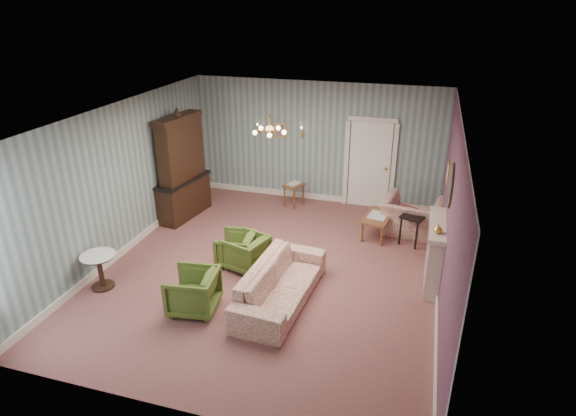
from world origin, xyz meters
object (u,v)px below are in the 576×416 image
(olive_chair_c, at_px, (236,247))
(fireplace, at_px, (434,253))
(olive_chair_b, at_px, (246,251))
(dresser, at_px, (181,165))
(wingback_chair, at_px, (413,211))
(pedestal_table, at_px, (100,271))
(olive_chair_a, at_px, (193,290))
(sofa_chintz, at_px, (280,277))
(side_table_black, at_px, (412,230))
(coffee_table, at_px, (377,226))

(olive_chair_c, distance_m, fireplace, 3.60)
(olive_chair_b, height_order, olive_chair_c, olive_chair_b)
(fireplace, bearing_deg, dresser, 166.73)
(dresser, bearing_deg, wingback_chair, 14.75)
(fireplace, xyz_separation_m, pedestal_table, (-5.51, -1.81, -0.26))
(olive_chair_a, bearing_deg, fireplace, 110.59)
(sofa_chintz, bearing_deg, pedestal_table, 103.05)
(olive_chair_a, xyz_separation_m, olive_chair_c, (0.11, 1.56, -0.04))
(dresser, relative_size, fireplace, 1.77)
(olive_chair_a, bearing_deg, side_table_black, 128.07)
(dresser, bearing_deg, coffee_table, 11.35)
(sofa_chintz, distance_m, wingback_chair, 3.72)
(olive_chair_b, height_order, wingback_chair, wingback_chair)
(olive_chair_c, bearing_deg, dresser, -134.84)
(sofa_chintz, relative_size, side_table_black, 3.56)
(olive_chair_a, xyz_separation_m, fireplace, (3.67, 1.96, 0.20))
(olive_chair_b, bearing_deg, coffee_table, 149.26)
(olive_chair_c, distance_m, coffee_table, 3.09)
(sofa_chintz, xyz_separation_m, dresser, (-3.11, 2.62, 0.79))
(fireplace, height_order, side_table_black, fireplace)
(wingback_chair, height_order, side_table_black, wingback_chair)
(olive_chair_b, bearing_deg, olive_chair_a, 3.81)
(olive_chair_b, relative_size, pedestal_table, 1.11)
(olive_chair_b, xyz_separation_m, fireplace, (3.33, 0.48, 0.22))
(olive_chair_c, bearing_deg, olive_chair_b, 66.12)
(dresser, bearing_deg, olive_chair_a, -52.05)
(olive_chair_b, xyz_separation_m, olive_chair_c, (-0.24, 0.09, -0.01))
(olive_chair_a, xyz_separation_m, olive_chair_b, (0.34, 1.48, -0.02))
(wingback_chair, distance_m, coffee_table, 0.81)
(olive_chair_b, relative_size, sofa_chintz, 0.31)
(coffee_table, bearing_deg, olive_chair_b, -137.60)
(sofa_chintz, bearing_deg, dresser, 54.01)
(fireplace, xyz_separation_m, coffee_table, (-1.14, 1.52, -0.34))
(wingback_chair, bearing_deg, pedestal_table, 44.73)
(olive_chair_b, height_order, coffee_table, olive_chair_b)
(sofa_chintz, xyz_separation_m, pedestal_table, (-3.11, -0.49, -0.13))
(olive_chair_b, xyz_separation_m, wingback_chair, (2.87, 2.33, 0.16))
(dresser, xyz_separation_m, fireplace, (5.51, -1.30, -0.66))
(sofa_chintz, height_order, fireplace, fireplace)
(olive_chair_b, distance_m, side_table_black, 3.42)
(coffee_table, height_order, side_table_black, side_table_black)
(sofa_chintz, height_order, coffee_table, sofa_chintz)
(olive_chair_c, bearing_deg, fireplace, 92.51)
(olive_chair_b, height_order, side_table_black, olive_chair_b)
(side_table_black, relative_size, pedestal_table, 1.00)
(coffee_table, bearing_deg, fireplace, -52.96)
(side_table_black, bearing_deg, pedestal_table, -148.18)
(side_table_black, bearing_deg, olive_chair_b, -147.80)
(coffee_table, bearing_deg, pedestal_table, -142.74)
(pedestal_table, bearing_deg, sofa_chintz, 8.92)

